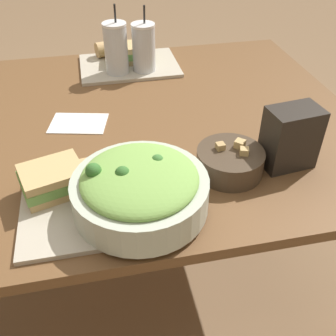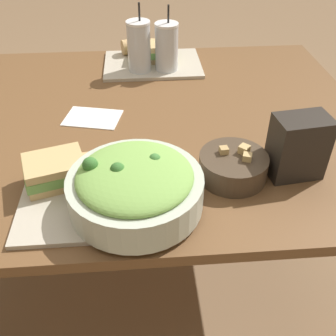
% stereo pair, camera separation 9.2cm
% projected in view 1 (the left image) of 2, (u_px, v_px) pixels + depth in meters
% --- Properties ---
extents(ground_plane, '(12.00, 12.00, 0.00)m').
position_uv_depth(ground_plane, '(134.00, 271.00, 1.65)').
color(ground_plane, '#846647').
extents(dining_table, '(1.45, 1.10, 0.73)m').
position_uv_depth(dining_table, '(123.00, 142.00, 1.24)').
color(dining_table, brown).
rests_on(dining_table, ground_plane).
extents(tray_near, '(0.37, 0.27, 0.01)m').
position_uv_depth(tray_near, '(103.00, 205.00, 0.89)').
color(tray_near, '#BCB29E').
rests_on(tray_near, dining_table).
extents(tray_far, '(0.37, 0.27, 0.01)m').
position_uv_depth(tray_far, '(129.00, 66.00, 1.50)').
color(tray_far, '#BCB29E').
rests_on(tray_far, dining_table).
extents(salad_bowl, '(0.30, 0.30, 0.12)m').
position_uv_depth(salad_bowl, '(139.00, 188.00, 0.85)').
color(salad_bowl, beige).
rests_on(salad_bowl, tray_near).
extents(soup_bowl, '(0.17, 0.17, 0.08)m').
position_uv_depth(soup_bowl, '(230.00, 161.00, 0.98)').
color(soup_bowl, '#473828').
rests_on(soup_bowl, dining_table).
extents(sandwich_near, '(0.17, 0.15, 0.06)m').
position_uv_depth(sandwich_near, '(53.00, 179.00, 0.90)').
color(sandwich_near, tan).
rests_on(sandwich_near, tray_near).
extents(baguette_near, '(0.14, 0.08, 0.06)m').
position_uv_depth(baguette_near, '(103.00, 166.00, 0.95)').
color(baguette_near, tan).
rests_on(baguette_near, tray_near).
extents(sandwich_far, '(0.16, 0.12, 0.06)m').
position_uv_depth(sandwich_far, '(129.00, 53.00, 1.50)').
color(sandwich_far, tan).
rests_on(sandwich_far, tray_far).
extents(baguette_far, '(0.11, 0.08, 0.06)m').
position_uv_depth(baguette_far, '(109.00, 48.00, 1.54)').
color(baguette_far, tan).
rests_on(baguette_far, tray_far).
extents(drink_cup_dark, '(0.08, 0.08, 0.24)m').
position_uv_depth(drink_cup_dark, '(116.00, 50.00, 1.39)').
color(drink_cup_dark, silver).
rests_on(drink_cup_dark, tray_far).
extents(drink_cup_red, '(0.08, 0.08, 0.23)m').
position_uv_depth(drink_cup_red, '(144.00, 49.00, 1.40)').
color(drink_cup_red, silver).
rests_on(drink_cup_red, tray_far).
extents(chip_bag, '(0.14, 0.10, 0.16)m').
position_uv_depth(chip_bag, '(290.00, 138.00, 0.98)').
color(chip_bag, '#28231E').
rests_on(chip_bag, dining_table).
extents(napkin_folded, '(0.19, 0.15, 0.00)m').
position_uv_depth(napkin_folded, '(79.00, 123.00, 1.18)').
color(napkin_folded, white).
rests_on(napkin_folded, dining_table).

